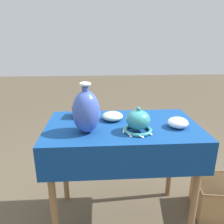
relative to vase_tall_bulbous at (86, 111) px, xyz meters
name	(u,v)px	position (x,y,z in m)	size (l,w,h in m)	color
ground_plane	(121,218)	(0.23, 0.11, -0.93)	(14.00, 14.00, 0.00)	#4C4233
display_table	(122,139)	(0.23, 0.10, -0.24)	(1.02, 0.61, 0.80)	olive
vase_tall_bulbous	(86,111)	(0.00, 0.00, 0.00)	(0.17, 0.17, 0.31)	#3851A8
vase_dome_bell	(138,122)	(0.31, -0.02, -0.07)	(0.19, 0.19, 0.17)	teal
mosaic_tile_box	(83,111)	(-0.04, 0.28, -0.09)	(0.15, 0.15, 0.09)	#232328
bowl_shallow_porcelain	(178,123)	(0.59, 0.04, -0.10)	(0.13, 0.13, 0.07)	white
bowl_shallow_celadon	(112,116)	(0.17, 0.20, -0.10)	(0.15, 0.15, 0.06)	#A8CCB7
wooden_crate	(223,196)	(1.06, 0.13, -0.78)	(0.49, 0.39, 0.28)	#A37A4C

